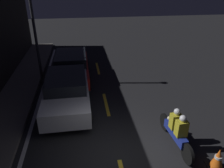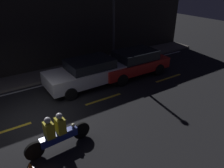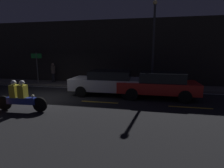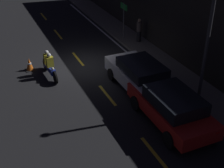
{
  "view_description": "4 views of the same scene",
  "coord_description": "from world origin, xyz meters",
  "px_view_note": "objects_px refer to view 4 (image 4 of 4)",
  "views": [
    {
      "loc": [
        -5.16,
        1.0,
        5.3
      ],
      "look_at": [
        3.83,
        -0.32,
        0.86
      ],
      "focal_mm": 35.0,
      "sensor_mm": 36.0,
      "label": 1
    },
    {
      "loc": [
        -1.25,
        -7.97,
        5.41
      ],
      "look_at": [
        3.6,
        -0.59,
        1.05
      ],
      "focal_mm": 35.0,
      "sensor_mm": 36.0,
      "label": 2
    },
    {
      "loc": [
        5.92,
        -8.58,
        2.63
      ],
      "look_at": [
        4.1,
        0.34,
        0.94
      ],
      "focal_mm": 28.0,
      "sensor_mm": 36.0,
      "label": 3
    },
    {
      "loc": [
        15.36,
        -5.0,
        8.06
      ],
      "look_at": [
        4.49,
        -0.19,
        1.2
      ],
      "focal_mm": 50.0,
      "sensor_mm": 36.0,
      "label": 4
    }
  ],
  "objects_px": {
    "taxi_red": "(172,107)",
    "pedestrian": "(139,30)",
    "motorcycle": "(49,65)",
    "street_lamp": "(207,43)",
    "shop_sign": "(124,14)",
    "sedan_white": "(140,74)",
    "traffic_cone_near": "(29,64)"
  },
  "relations": [
    {
      "from": "taxi_red",
      "to": "pedestrian",
      "type": "height_order",
      "value": "pedestrian"
    },
    {
      "from": "motorcycle",
      "to": "street_lamp",
      "type": "bearing_deg",
      "value": 38.61
    },
    {
      "from": "pedestrian",
      "to": "shop_sign",
      "type": "bearing_deg",
      "value": -147.03
    },
    {
      "from": "taxi_red",
      "to": "motorcycle",
      "type": "distance_m",
      "value": 7.16
    },
    {
      "from": "motorcycle",
      "to": "pedestrian",
      "type": "distance_m",
      "value": 6.86
    },
    {
      "from": "pedestrian",
      "to": "taxi_red",
      "type": "bearing_deg",
      "value": -19.27
    },
    {
      "from": "sedan_white",
      "to": "shop_sign",
      "type": "height_order",
      "value": "shop_sign"
    },
    {
      "from": "motorcycle",
      "to": "pedestrian",
      "type": "bearing_deg",
      "value": 104.26
    },
    {
      "from": "sedan_white",
      "to": "street_lamp",
      "type": "distance_m",
      "value": 3.92
    },
    {
      "from": "street_lamp",
      "to": "shop_sign",
      "type": "bearing_deg",
      "value": 176.13
    },
    {
      "from": "motorcycle",
      "to": "traffic_cone_near",
      "type": "distance_m",
      "value": 1.46
    },
    {
      "from": "street_lamp",
      "to": "pedestrian",
      "type": "bearing_deg",
      "value": 171.0
    },
    {
      "from": "taxi_red",
      "to": "motorcycle",
      "type": "relative_size",
      "value": 1.85
    },
    {
      "from": "motorcycle",
      "to": "traffic_cone_near",
      "type": "xyz_separation_m",
      "value": [
        -1.13,
        -0.87,
        -0.31
      ]
    },
    {
      "from": "sedan_white",
      "to": "pedestrian",
      "type": "bearing_deg",
      "value": -28.05
    },
    {
      "from": "pedestrian",
      "to": "sedan_white",
      "type": "bearing_deg",
      "value": -27.7
    },
    {
      "from": "traffic_cone_near",
      "to": "motorcycle",
      "type": "bearing_deg",
      "value": 37.56
    },
    {
      "from": "pedestrian",
      "to": "shop_sign",
      "type": "relative_size",
      "value": 0.65
    },
    {
      "from": "motorcycle",
      "to": "shop_sign",
      "type": "relative_size",
      "value": 1.0
    },
    {
      "from": "sedan_white",
      "to": "traffic_cone_near",
      "type": "xyz_separation_m",
      "value": [
        -4.28,
        -4.64,
        -0.45
      ]
    },
    {
      "from": "traffic_cone_near",
      "to": "pedestrian",
      "type": "xyz_separation_m",
      "value": [
        -0.97,
        7.39,
        0.58
      ]
    },
    {
      "from": "motorcycle",
      "to": "street_lamp",
      "type": "relative_size",
      "value": 0.42
    },
    {
      "from": "motorcycle",
      "to": "traffic_cone_near",
      "type": "height_order",
      "value": "motorcycle"
    },
    {
      "from": "taxi_red",
      "to": "traffic_cone_near",
      "type": "xyz_separation_m",
      "value": [
        -7.29,
        -4.51,
        -0.45
      ]
    },
    {
      "from": "taxi_red",
      "to": "pedestrian",
      "type": "xyz_separation_m",
      "value": [
        -8.25,
        2.89,
        0.13
      ]
    },
    {
      "from": "taxi_red",
      "to": "motorcycle",
      "type": "bearing_deg",
      "value": 30.8
    },
    {
      "from": "motorcycle",
      "to": "shop_sign",
      "type": "xyz_separation_m",
      "value": [
        -3.1,
        5.88,
        1.18
      ]
    },
    {
      "from": "sedan_white",
      "to": "street_lamp",
      "type": "relative_size",
      "value": 0.76
    },
    {
      "from": "motorcycle",
      "to": "traffic_cone_near",
      "type": "relative_size",
      "value": 3.37
    },
    {
      "from": "motorcycle",
      "to": "street_lamp",
      "type": "xyz_separation_m",
      "value": [
        5.83,
        5.27,
        2.58
      ]
    },
    {
      "from": "motorcycle",
      "to": "shop_sign",
      "type": "distance_m",
      "value": 6.75
    },
    {
      "from": "shop_sign",
      "to": "pedestrian",
      "type": "bearing_deg",
      "value": 32.97
    }
  ]
}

